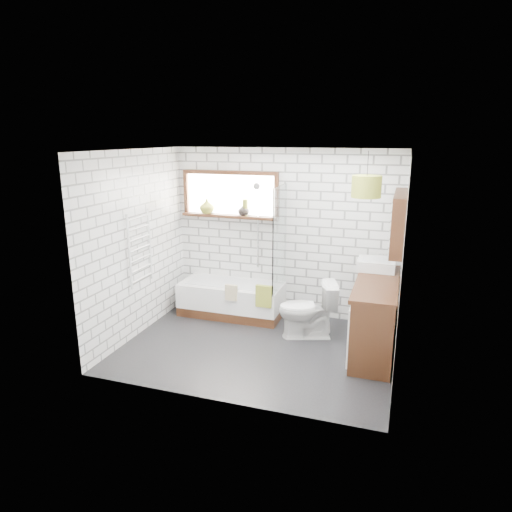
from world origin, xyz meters
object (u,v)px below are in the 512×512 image
(vanity, at_px, (376,316))
(basin, at_px, (376,264))
(toilet, at_px, (307,310))
(pendant, at_px, (366,187))
(bathtub, at_px, (232,299))

(vanity, bearing_deg, basin, 96.84)
(toilet, xyz_separation_m, pendant, (0.71, -0.30, 1.71))
(vanity, distance_m, toilet, 0.91)
(pendant, bearing_deg, vanity, 44.80)
(bathtub, bearing_deg, toilet, -18.97)
(bathtub, height_order, vanity, vanity)
(basin, relative_size, toilet, 0.62)
(basin, xyz_separation_m, toilet, (-0.84, -0.39, -0.60))
(bathtub, height_order, basin, basin)
(bathtub, distance_m, basin, 2.23)
(vanity, xyz_separation_m, toilet, (-0.90, 0.11, -0.07))
(bathtub, xyz_separation_m, pendant, (1.97, -0.74, 1.85))
(bathtub, distance_m, toilet, 1.34)
(basin, xyz_separation_m, pendant, (-0.14, -0.70, 1.10))
(pendant, bearing_deg, basin, 78.88)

